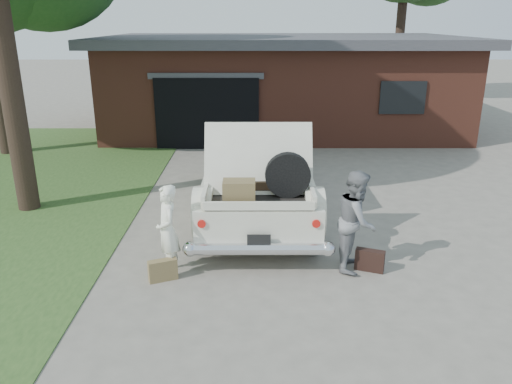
{
  "coord_description": "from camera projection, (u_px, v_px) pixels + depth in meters",
  "views": [
    {
      "loc": [
        -0.01,
        -7.36,
        3.86
      ],
      "look_at": [
        0.0,
        0.6,
        1.1
      ],
      "focal_mm": 35.0,
      "sensor_mm": 36.0,
      "label": 1
    }
  ],
  "objects": [
    {
      "name": "ground",
      "position": [
        256.0,
        267.0,
        8.22
      ],
      "size": [
        90.0,
        90.0,
        0.0
      ],
      "primitive_type": "plane",
      "color": "gray",
      "rests_on": "ground"
    },
    {
      "name": "suitcase_left",
      "position": [
        163.0,
        270.0,
        7.75
      ],
      "size": [
        0.47,
        0.3,
        0.35
      ],
      "primitive_type": "cube",
      "rotation": [
        0.0,
        0.0,
        0.39
      ],
      "color": "olive",
      "rests_on": "ground"
    },
    {
      "name": "house",
      "position": [
        282.0,
        82.0,
        18.52
      ],
      "size": [
        12.8,
        7.8,
        3.3
      ],
      "color": "brown",
      "rests_on": "ground"
    },
    {
      "name": "woman_right",
      "position": [
        357.0,
        220.0,
        7.96
      ],
      "size": [
        0.82,
        0.94,
        1.65
      ],
      "primitive_type": "imported",
      "rotation": [
        0.0,
        0.0,
        1.3
      ],
      "color": "gray",
      "rests_on": "ground"
    },
    {
      "name": "suitcase_right",
      "position": [
        370.0,
        260.0,
        8.05
      ],
      "size": [
        0.49,
        0.31,
        0.36
      ],
      "primitive_type": "cube",
      "rotation": [
        0.0,
        0.0,
        -0.37
      ],
      "color": "black",
      "rests_on": "ground"
    },
    {
      "name": "grass_strip",
      "position": [
        8.0,
        203.0,
        11.05
      ],
      "size": [
        6.0,
        16.0,
        0.02
      ],
      "primitive_type": "cube",
      "color": "#2D4C1E",
      "rests_on": "ground"
    },
    {
      "name": "sedan",
      "position": [
        258.0,
        175.0,
        10.32
      ],
      "size": [
        2.23,
        5.61,
        2.21
      ],
      "rotation": [
        0.0,
        0.0,
        0.0
      ],
      "color": "silver",
      "rests_on": "ground"
    },
    {
      "name": "woman_left",
      "position": [
        168.0,
        231.0,
        7.79
      ],
      "size": [
        0.52,
        0.63,
        1.48
      ],
      "primitive_type": "imported",
      "rotation": [
        0.0,
        0.0,
        -1.22
      ],
      "color": "white",
      "rests_on": "ground"
    }
  ]
}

